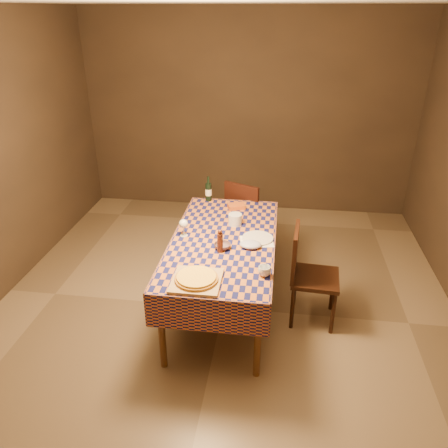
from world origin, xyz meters
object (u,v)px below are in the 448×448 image
object	(u,v)px
wine_bottle	(208,192)
chair_far	(246,214)
chair_right	(307,270)
dining_table	(223,247)
bowl	(222,246)
cutting_board	(197,281)
white_plate	(258,238)
pizza	(196,278)

from	to	relation	value
wine_bottle	chair_far	size ratio (longest dim) A/B	0.29
wine_bottle	chair_right	bearing A→B (deg)	-40.61
dining_table	chair_far	xyz separation A→B (m)	(0.12, 1.08, -0.17)
bowl	cutting_board	bearing A→B (deg)	-102.94
white_plate	chair_far	distance (m)	1.09
dining_table	white_plate	bearing A→B (deg)	8.49
dining_table	cutting_board	bearing A→B (deg)	-98.75
chair_far	wine_bottle	bearing A→B (deg)	-151.09
bowl	pizza	bearing A→B (deg)	-102.94
dining_table	cutting_board	xyz separation A→B (m)	(-0.11, -0.71, 0.09)
dining_table	chair_far	bearing A→B (deg)	83.88
pizza	chair_right	bearing A→B (deg)	37.85
white_plate	chair_right	distance (m)	0.53
cutting_board	chair_far	distance (m)	1.83
wine_bottle	chair_far	distance (m)	0.57
pizza	chair_right	size ratio (longest dim) A/B	0.36
pizza	bowl	distance (m)	0.56
dining_table	chair_far	distance (m)	1.10
pizza	bowl	world-z (taller)	pizza
cutting_board	wine_bottle	bearing A→B (deg)	96.13
bowl	chair_far	size ratio (longest dim) A/B	0.16
wine_bottle	chair_right	xyz separation A→B (m)	(1.05, -0.90, -0.35)
pizza	wine_bottle	distance (m)	1.59
cutting_board	chair_right	size ratio (longest dim) A/B	0.40
pizza	chair_far	size ratio (longest dim) A/B	0.36
cutting_board	bowl	size ratio (longest dim) A/B	2.58
cutting_board	wine_bottle	distance (m)	1.59
pizza	chair_far	distance (m)	1.83
dining_table	pizza	xyz separation A→B (m)	(-0.11, -0.71, 0.12)
dining_table	chair_far	world-z (taller)	chair_far
cutting_board	pizza	distance (m)	0.03
cutting_board	chair_right	distance (m)	1.14
dining_table	cutting_board	distance (m)	0.73
dining_table	chair_far	size ratio (longest dim) A/B	1.98
wine_bottle	bowl	bearing A→B (deg)	-74.09
wine_bottle	cutting_board	bearing A→B (deg)	-83.87
pizza	white_plate	bearing A→B (deg)	61.11
bowl	white_plate	xyz separation A→B (m)	(0.29, 0.21, -0.01)
chair_far	chair_right	xyz separation A→B (m)	(0.65, -1.12, 0.00)
cutting_board	bowl	bearing A→B (deg)	77.06
chair_right	bowl	bearing A→B (deg)	-169.73
chair_far	chair_right	world-z (taller)	same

